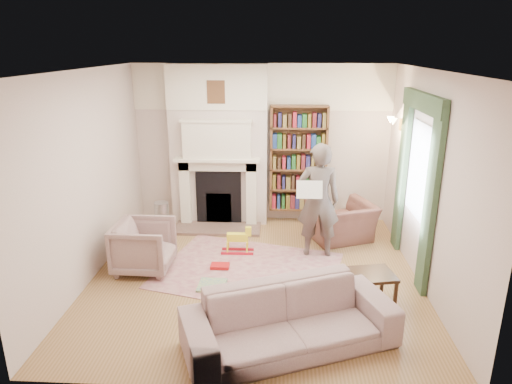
# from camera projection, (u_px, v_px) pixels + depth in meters

# --- Properties ---
(floor) EXTENTS (4.50, 4.50, 0.00)m
(floor) POSITION_uv_depth(u_px,v_px,m) (255.00, 275.00, 6.43)
(floor) COLOR brown
(floor) RESTS_ON ground
(ceiling) EXTENTS (4.50, 4.50, 0.00)m
(ceiling) POSITION_uv_depth(u_px,v_px,m) (255.00, 70.00, 5.57)
(ceiling) COLOR white
(ceiling) RESTS_ON wall_back
(wall_back) EXTENTS (4.50, 0.00, 4.50)m
(wall_back) POSITION_uv_depth(u_px,v_px,m) (262.00, 144.00, 8.13)
(wall_back) COLOR beige
(wall_back) RESTS_ON floor
(wall_front) EXTENTS (4.50, 0.00, 4.50)m
(wall_front) POSITION_uv_depth(u_px,v_px,m) (240.00, 254.00, 3.86)
(wall_front) COLOR beige
(wall_front) RESTS_ON floor
(wall_left) EXTENTS (0.00, 4.50, 4.50)m
(wall_left) POSITION_uv_depth(u_px,v_px,m) (88.00, 177.00, 6.11)
(wall_left) COLOR beige
(wall_left) RESTS_ON floor
(wall_right) EXTENTS (0.00, 4.50, 4.50)m
(wall_right) POSITION_uv_depth(u_px,v_px,m) (429.00, 182.00, 5.88)
(wall_right) COLOR beige
(wall_right) RESTS_ON floor
(fireplace) EXTENTS (1.70, 0.58, 2.80)m
(fireplace) POSITION_uv_depth(u_px,v_px,m) (219.00, 147.00, 7.99)
(fireplace) COLOR beige
(fireplace) RESTS_ON floor
(bookcase) EXTENTS (1.00, 0.24, 1.85)m
(bookcase) POSITION_uv_depth(u_px,v_px,m) (298.00, 159.00, 8.05)
(bookcase) COLOR brown
(bookcase) RESTS_ON floor
(window) EXTENTS (0.02, 0.90, 1.30)m
(window) POSITION_uv_depth(u_px,v_px,m) (419.00, 171.00, 6.25)
(window) COLOR silver
(window) RESTS_ON wall_right
(curtain_left) EXTENTS (0.07, 0.32, 2.40)m
(curtain_left) POSITION_uv_depth(u_px,v_px,m) (430.00, 205.00, 5.66)
(curtain_left) COLOR #2F4A30
(curtain_left) RESTS_ON floor
(curtain_right) EXTENTS (0.07, 0.32, 2.40)m
(curtain_right) POSITION_uv_depth(u_px,v_px,m) (402.00, 174.00, 6.99)
(curtain_right) COLOR #2F4A30
(curtain_right) RESTS_ON floor
(pelmet) EXTENTS (0.09, 1.70, 0.24)m
(pelmet) POSITION_uv_depth(u_px,v_px,m) (423.00, 102.00, 5.97)
(pelmet) COLOR #2F4A30
(pelmet) RESTS_ON wall_right
(wall_sconce) EXTENTS (0.20, 0.24, 0.24)m
(wall_sconce) POSITION_uv_depth(u_px,v_px,m) (389.00, 124.00, 7.17)
(wall_sconce) COLOR gold
(wall_sconce) RESTS_ON wall_right
(rug) EXTENTS (2.85, 2.45, 0.01)m
(rug) POSITION_uv_depth(u_px,v_px,m) (249.00, 270.00, 6.56)
(rug) COLOR #C0A691
(rug) RESTS_ON floor
(armchair_reading) EXTENTS (1.22, 1.15, 0.63)m
(armchair_reading) POSITION_uv_depth(u_px,v_px,m) (341.00, 221.00, 7.52)
(armchair_reading) COLOR #4E302A
(armchair_reading) RESTS_ON floor
(armchair_left) EXTENTS (0.81, 0.79, 0.72)m
(armchair_left) POSITION_uv_depth(u_px,v_px,m) (144.00, 246.00, 6.48)
(armchair_left) COLOR #A49487
(armchair_left) RESTS_ON floor
(sofa) EXTENTS (2.40, 1.64, 0.65)m
(sofa) POSITION_uv_depth(u_px,v_px,m) (290.00, 320.00, 4.81)
(sofa) COLOR #B09E91
(sofa) RESTS_ON floor
(man_reading) EXTENTS (0.65, 0.43, 1.76)m
(man_reading) POSITION_uv_depth(u_px,v_px,m) (318.00, 201.00, 6.80)
(man_reading) COLOR #524741
(man_reading) RESTS_ON floor
(newspaper) EXTENTS (0.37, 0.11, 0.25)m
(newspaper) POSITION_uv_depth(u_px,v_px,m) (309.00, 190.00, 6.54)
(newspaper) COLOR white
(newspaper) RESTS_ON man_reading
(coffee_table) EXTENTS (0.77, 0.58, 0.45)m
(coffee_table) POSITION_uv_depth(u_px,v_px,m) (364.00, 290.00, 5.59)
(coffee_table) COLOR black
(coffee_table) RESTS_ON floor
(paraffin_heater) EXTENTS (0.27, 0.27, 0.55)m
(paraffin_heater) POSITION_uv_depth(u_px,v_px,m) (162.00, 218.00, 7.80)
(paraffin_heater) COLOR #A9ABB1
(paraffin_heater) RESTS_ON floor
(rocking_horse) EXTENTS (0.50, 0.20, 0.44)m
(rocking_horse) POSITION_uv_depth(u_px,v_px,m) (237.00, 240.00, 7.04)
(rocking_horse) COLOR yellow
(rocking_horse) RESTS_ON rug
(board_game) EXTENTS (0.38, 0.38, 0.03)m
(board_game) POSITION_uv_depth(u_px,v_px,m) (212.00, 285.00, 6.09)
(board_game) COLOR #CFD24A
(board_game) RESTS_ON rug
(game_box_lid) EXTENTS (0.27, 0.18, 0.04)m
(game_box_lid) POSITION_uv_depth(u_px,v_px,m) (220.00, 266.00, 6.61)
(game_box_lid) COLOR #B61416
(game_box_lid) RESTS_ON rug
(comic_annuals) EXTENTS (0.68, 0.73, 0.02)m
(comic_annuals) POSITION_uv_depth(u_px,v_px,m) (270.00, 290.00, 5.98)
(comic_annuals) COLOR red
(comic_annuals) RESTS_ON rug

